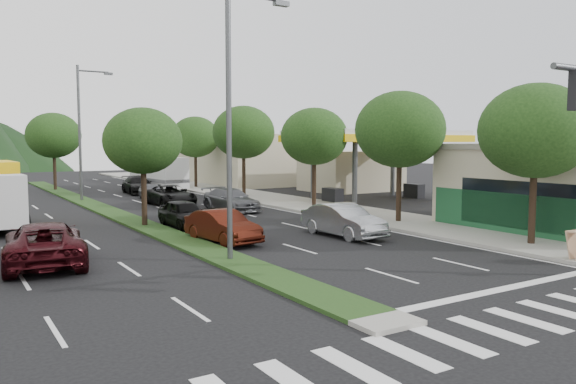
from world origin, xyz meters
TOP-DOWN VIEW (x-y plane):
  - ground at (0.00, 0.00)m, footprint 160.00×160.00m
  - sidewalk_right at (12.50, 25.00)m, footprint 5.00×90.00m
  - median at (0.00, 28.00)m, footprint 1.60×56.00m
  - crosswalk at (0.00, -2.00)m, footprint 19.00×2.20m
  - storefront_right at (18.00, 6.00)m, footprint 9.00×10.00m
  - gas_canopy at (19.00, 22.00)m, footprint 12.20×8.20m
  - bldg_right_far at (19.50, 44.00)m, footprint 10.00×16.00m
  - tree_r_a at (12.00, 4.00)m, footprint 4.60×4.60m
  - tree_r_b at (12.00, 12.00)m, footprint 4.80×4.80m
  - tree_r_c at (12.00, 20.00)m, footprint 4.40×4.40m
  - tree_r_d at (12.00, 30.00)m, footprint 5.00×5.00m
  - tree_r_e at (12.00, 40.00)m, footprint 4.60×4.60m
  - tree_med_near at (0.00, 18.00)m, footprint 4.00×4.00m
  - tree_med_far at (0.00, 44.00)m, footprint 4.80×4.80m
  - streetlight_near at (0.21, 8.00)m, footprint 2.60×0.25m
  - streetlight_mid at (0.21, 33.00)m, footprint 2.60×0.25m
  - sedan_silver at (6.88, 10.21)m, footprint 1.77×4.67m
  - suv_maroon at (-5.85, 10.94)m, footprint 3.28×5.87m
  - car_queue_a at (1.69, 16.81)m, footprint 1.68×4.17m
  - car_queue_b at (6.82, 21.81)m, footprint 2.40×5.06m
  - car_queue_c at (1.50, 11.81)m, footprint 2.01×4.41m
  - car_queue_d at (4.64, 26.81)m, footprint 2.43×5.11m
  - car_queue_e at (4.93, 31.81)m, footprint 1.76×3.75m
  - car_queue_f at (5.49, 37.02)m, footprint 2.40×5.21m
  - motorhome at (7.92, 38.98)m, footprint 3.12×8.16m

SIDE VIEW (x-z plane):
  - ground at x=0.00m, z-range 0.00..0.00m
  - crosswalk at x=0.00m, z-range 0.00..0.01m
  - median at x=0.00m, z-range 0.00..0.12m
  - sidewalk_right at x=12.50m, z-range 0.00..0.15m
  - car_queue_e at x=4.93m, z-range 0.00..1.24m
  - car_queue_c at x=1.50m, z-range 0.00..1.40m
  - car_queue_d at x=4.64m, z-range 0.00..1.41m
  - car_queue_a at x=1.69m, z-range 0.00..1.42m
  - car_queue_b at x=6.82m, z-range 0.00..1.42m
  - car_queue_f at x=5.49m, z-range 0.00..1.48m
  - sedan_silver at x=6.88m, z-range 0.00..1.52m
  - suv_maroon at x=-5.85m, z-range 0.00..1.55m
  - motorhome at x=7.92m, z-range 0.10..3.16m
  - storefront_right at x=18.00m, z-range 0.00..4.00m
  - bldg_right_far at x=19.50m, z-range 0.00..5.20m
  - tree_med_near at x=0.00m, z-range 1.42..7.44m
  - gas_canopy at x=19.00m, z-range 2.02..7.27m
  - tree_r_c at x=12.00m, z-range 1.51..7.99m
  - tree_r_a at x=12.00m, z-range 1.50..8.14m
  - tree_r_e at x=12.00m, z-range 1.54..8.25m
  - tree_med_far at x=0.00m, z-range 1.54..8.47m
  - tree_r_b at x=12.00m, z-range 1.57..8.50m
  - tree_r_d at x=12.00m, z-range 1.60..8.76m
  - streetlight_near at x=0.21m, z-range 0.58..10.58m
  - streetlight_mid at x=0.21m, z-range 0.58..10.58m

